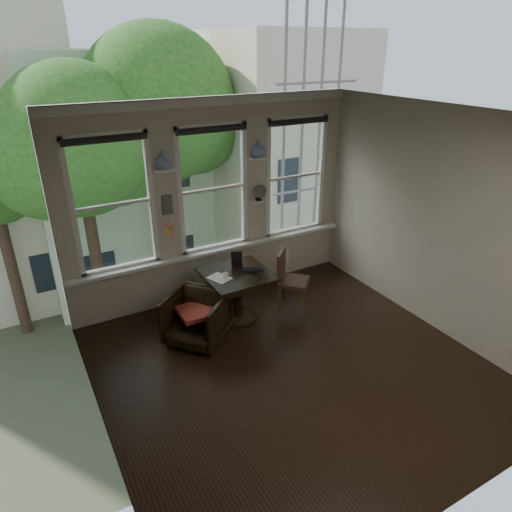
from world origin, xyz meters
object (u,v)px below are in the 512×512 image
table (237,296)px  side_chair_right (293,281)px  laptop (252,272)px  mug (226,276)px  armchair_left (197,318)px

table → side_chair_right: 0.88m
laptop → mug: (-0.41, 0.01, 0.03)m
side_chair_right → mug: 1.13m
laptop → armchair_left: bearing=-142.3°
table → mug: 0.47m
armchair_left → side_chair_right: size_ratio=0.82×
table → armchair_left: size_ratio=1.19×
armchair_left → side_chair_right: bearing=52.1°
laptop → side_chair_right: bearing=26.8°
table → side_chair_right: side_chair_right is taller
laptop → mug: size_ratio=3.58×
mug → side_chair_right: bearing=-2.8°
armchair_left → laptop: (0.91, 0.12, 0.42)m
side_chair_right → laptop: side_chair_right is taller
armchair_left → laptop: laptop is taller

